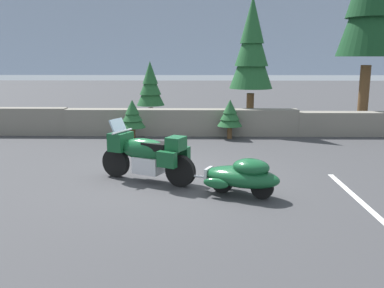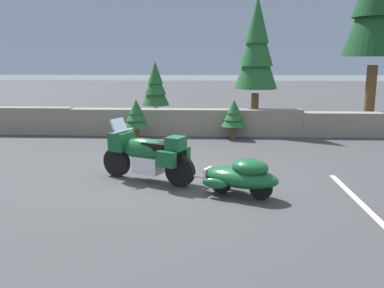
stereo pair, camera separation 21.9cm
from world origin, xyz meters
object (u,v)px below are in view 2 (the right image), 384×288
object	(u,v)px
touring_motorcycle	(147,153)
pine_tree_secondary	(155,86)
car_shaped_trailer	(241,176)
pine_tree_far_right	(257,48)

from	to	relation	value
touring_motorcycle	pine_tree_secondary	distance (m)	7.57
pine_tree_secondary	touring_motorcycle	bearing A→B (deg)	-84.32
car_shaped_trailer	touring_motorcycle	bearing A→B (deg)	154.51
car_shaped_trailer	pine_tree_far_right	xyz separation A→B (m)	(1.03, 7.37, 2.58)
pine_tree_secondary	pine_tree_far_right	size ratio (longest dim) A/B	0.53
touring_motorcycle	pine_tree_far_right	world-z (taller)	pine_tree_far_right
pine_tree_secondary	pine_tree_far_right	world-z (taller)	pine_tree_far_right
pine_tree_far_right	pine_tree_secondary	bearing A→B (deg)	164.44
touring_motorcycle	car_shaped_trailer	size ratio (longest dim) A/B	1.00
pine_tree_far_right	car_shaped_trailer	bearing A→B (deg)	-97.95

